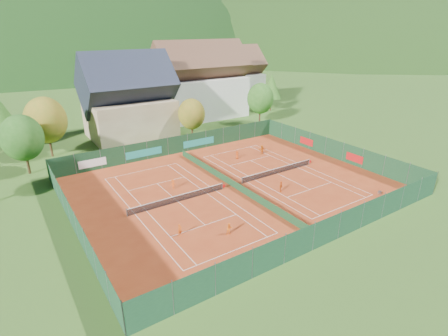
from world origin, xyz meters
The scene contains 32 objects.
ground centered at (0.00, 0.00, -0.02)m, with size 600.00×600.00×0.00m, color #2E551A.
clay_pad centered at (0.00, 0.00, 0.01)m, with size 40.00×32.00×0.01m, color #9D3617.
court_markings_left centered at (-8.00, 0.00, 0.01)m, with size 11.03×23.83×0.00m.
court_markings_right centered at (8.00, 0.00, 0.01)m, with size 11.03×23.83×0.00m.
tennis_net_left centered at (-7.85, 0.00, 0.51)m, with size 13.30×0.10×1.02m.
tennis_net_right centered at (8.15, 0.00, 0.51)m, with size 13.30×0.10×1.02m.
court_divider centered at (0.00, 0.00, 0.50)m, with size 0.03×28.80×1.00m.
fence_north centered at (-0.46, 15.99, 1.47)m, with size 40.00×0.10×3.00m.
fence_south centered at (0.00, -16.00, 1.50)m, with size 40.00×0.04×3.00m.
fence_west centered at (-20.00, 0.00, 1.50)m, with size 0.04×32.00×3.00m.
fence_east centered at (20.00, 0.05, 1.48)m, with size 0.09×32.00×3.00m.
chalet centered at (-3.00, 30.00, 6.62)m, with size 16.20×12.00×16.00m.
hotel_block_a centered at (16.00, 36.00, 7.38)m, with size 21.60×11.00×17.25m.
hotel_block_b centered at (30.00, 44.00, 6.62)m, with size 17.28×10.00×15.50m.
tree_west_front centered at (-22.00, 20.00, 5.39)m, with size 5.72×5.72×8.69m.
tree_west_mid centered at (-18.00, 26.00, 6.07)m, with size 6.44×6.44×9.78m.
tree_center centered at (6.00, 22.00, 4.72)m, with size 5.01×5.01×7.60m.
tree_east_front centered at (24.00, 24.00, 5.39)m, with size 5.72×5.72×8.69m.
tree_east_mid centered at (34.00, 32.00, 6.06)m, with size 5.04×5.04×9.00m.
tree_east_back centered at (26.00, 40.00, 6.74)m, with size 7.15×7.15×10.86m.
mountain_backdrop centered at (28.54, 233.48, -39.64)m, with size 820.00×530.00×242.00m.
ball_hopper centered at (13.78, -12.59, 0.56)m, with size 0.34×0.34×0.80m.
loose_ball_0 centered at (-7.04, -6.11, 0.03)m, with size 0.07×0.07×0.07m, color #CCD833.
loose_ball_1 centered at (4.33, -7.47, 0.03)m, with size 0.07×0.07×0.07m, color #CCD833.
loose_ball_2 centered at (2.11, 3.34, 0.03)m, with size 0.07×0.07×0.07m, color #CCD833.
loose_ball_3 centered at (-4.37, 6.71, 0.03)m, with size 0.07×0.07×0.07m, color #CCD833.
player_left_near centered at (-11.20, -6.78, 0.68)m, with size 0.50×0.33×1.36m, color #D35212.
player_left_mid centered at (-6.86, -9.36, 0.68)m, with size 0.66×0.51×1.35m, color orange.
player_left_far centered at (-6.88, 3.71, 0.67)m, with size 0.87×0.50×1.35m, color #D84F13.
player_right_near centered at (4.32, -4.73, 0.74)m, with size 0.86×0.36×1.47m, color #DC5113.
player_right_far_a centered at (6.70, 8.29, 0.66)m, with size 0.65×0.42×1.32m, color #CA4411.
player_right_far_b centered at (11.41, 7.79, 0.79)m, with size 1.46×0.47×1.58m, color #D36112.
Camera 1 is at (-24.24, -34.62, 19.86)m, focal length 28.00 mm.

